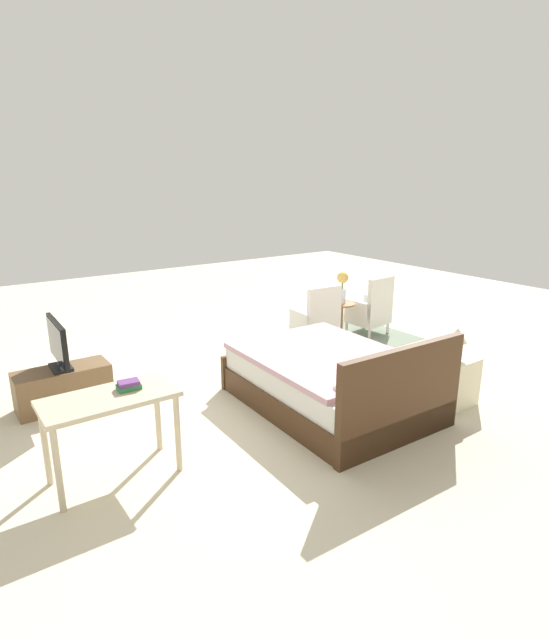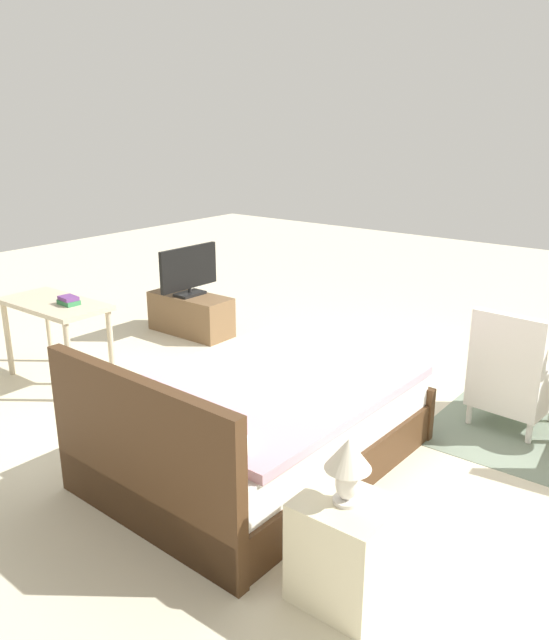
{
  "view_description": "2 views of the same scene",
  "coord_description": "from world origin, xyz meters",
  "px_view_note": "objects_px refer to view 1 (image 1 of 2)",
  "views": [
    {
      "loc": [
        3.15,
        4.62,
        2.39
      ],
      "look_at": [
        -0.0,
        0.17,
        0.83
      ],
      "focal_mm": 28.0,
      "sensor_mm": 36.0,
      "label": 1
    },
    {
      "loc": [
        -2.59,
        3.84,
        2.23
      ],
      "look_at": [
        0.19,
        0.27,
        0.78
      ],
      "focal_mm": 35.0,
      "sensor_mm": 36.0,
      "label": 2
    }
  ],
  "objects_px": {
    "nightstand": "(452,381)",
    "tv_flatscreen": "(58,344)",
    "bed": "(332,381)",
    "armchair_by_window_left": "(371,310)",
    "side_table": "(341,316)",
    "table_lamp": "(457,339)",
    "flower_vase": "(342,284)",
    "tv_stand": "(63,387)",
    "book_stack": "(129,385)",
    "armchair_by_window_right": "(317,322)",
    "vanity_desk": "(110,408)"
  },
  "relations": [
    {
      "from": "side_table",
      "to": "tv_flatscreen",
      "type": "relative_size",
      "value": 0.72
    },
    {
      "from": "tv_stand",
      "to": "book_stack",
      "type": "distance_m",
      "value": 1.72
    },
    {
      "from": "armchair_by_window_left",
      "to": "tv_stand",
      "type": "relative_size",
      "value": 0.96
    },
    {
      "from": "bed",
      "to": "tv_stand",
      "type": "bearing_deg",
      "value": -36.04
    },
    {
      "from": "flower_vase",
      "to": "table_lamp",
      "type": "height_order",
      "value": "flower_vase"
    },
    {
      "from": "flower_vase",
      "to": "vanity_desk",
      "type": "bearing_deg",
      "value": 22.32
    },
    {
      "from": "book_stack",
      "to": "flower_vase",
      "type": "bearing_deg",
      "value": -157.17
    },
    {
      "from": "flower_vase",
      "to": "book_stack",
      "type": "bearing_deg",
      "value": 22.83
    },
    {
      "from": "tv_stand",
      "to": "tv_flatscreen",
      "type": "distance_m",
      "value": 0.49
    },
    {
      "from": "armchair_by_window_left",
      "to": "nightstand",
      "type": "distance_m",
      "value": 2.58
    },
    {
      "from": "tv_flatscreen",
      "to": "armchair_by_window_left",
      "type": "bearing_deg",
      "value": 179.07
    },
    {
      "from": "nightstand",
      "to": "table_lamp",
      "type": "distance_m",
      "value": 0.48
    },
    {
      "from": "armchair_by_window_left",
      "to": "flower_vase",
      "type": "bearing_deg",
      "value": -8.25
    },
    {
      "from": "armchair_by_window_right",
      "to": "nightstand",
      "type": "distance_m",
      "value": 2.32
    },
    {
      "from": "side_table",
      "to": "flower_vase",
      "type": "height_order",
      "value": "flower_vase"
    },
    {
      "from": "armchair_by_window_right",
      "to": "tv_stand",
      "type": "height_order",
      "value": "armchair_by_window_right"
    },
    {
      "from": "armchair_by_window_left",
      "to": "tv_stand",
      "type": "bearing_deg",
      "value": -0.93
    },
    {
      "from": "side_table",
      "to": "vanity_desk",
      "type": "xyz_separation_m",
      "value": [
        4.03,
        1.65,
        0.27
      ]
    },
    {
      "from": "table_lamp",
      "to": "tv_flatscreen",
      "type": "distance_m",
      "value": 4.2
    },
    {
      "from": "side_table",
      "to": "tv_stand",
      "type": "distance_m",
      "value": 4.04
    },
    {
      "from": "armchair_by_window_right",
      "to": "flower_vase",
      "type": "bearing_deg",
      "value": -171.72
    },
    {
      "from": "tv_stand",
      "to": "bed",
      "type": "bearing_deg",
      "value": 143.96
    },
    {
      "from": "table_lamp",
      "to": "vanity_desk",
      "type": "bearing_deg",
      "value": -12.17
    },
    {
      "from": "armchair_by_window_left",
      "to": "book_stack",
      "type": "bearing_deg",
      "value": 19.27
    },
    {
      "from": "armchair_by_window_right",
      "to": "table_lamp",
      "type": "height_order",
      "value": "armchair_by_window_right"
    },
    {
      "from": "tv_stand",
      "to": "vanity_desk",
      "type": "height_order",
      "value": "vanity_desk"
    },
    {
      "from": "bed",
      "to": "nightstand",
      "type": "relative_size",
      "value": 3.99
    },
    {
      "from": "tv_stand",
      "to": "armchair_by_window_right",
      "type": "bearing_deg",
      "value": 178.78
    },
    {
      "from": "bed",
      "to": "armchair_by_window_left",
      "type": "height_order",
      "value": "bed"
    },
    {
      "from": "armchair_by_window_left",
      "to": "flower_vase",
      "type": "relative_size",
      "value": 1.93
    },
    {
      "from": "side_table",
      "to": "nightstand",
      "type": "height_order",
      "value": "side_table"
    },
    {
      "from": "flower_vase",
      "to": "book_stack",
      "type": "relative_size",
      "value": 2.53
    },
    {
      "from": "armchair_by_window_right",
      "to": "nightstand",
      "type": "height_order",
      "value": "armchair_by_window_right"
    },
    {
      "from": "bed",
      "to": "flower_vase",
      "type": "relative_size",
      "value": 4.48
    },
    {
      "from": "armchair_by_window_left",
      "to": "nightstand",
      "type": "bearing_deg",
      "value": 63.84
    },
    {
      "from": "armchair_by_window_left",
      "to": "table_lamp",
      "type": "xyz_separation_m",
      "value": [
        1.14,
        2.32,
        0.37
      ]
    },
    {
      "from": "bed",
      "to": "table_lamp",
      "type": "xyz_separation_m",
      "value": [
        -1.12,
        0.69,
        0.45
      ]
    },
    {
      "from": "nightstand",
      "to": "table_lamp",
      "type": "bearing_deg",
      "value": 90.0
    },
    {
      "from": "side_table",
      "to": "vanity_desk",
      "type": "distance_m",
      "value": 4.36
    },
    {
      "from": "tv_stand",
      "to": "vanity_desk",
      "type": "xyz_separation_m",
      "value": [
        -0.01,
        1.65,
        0.41
      ]
    },
    {
      "from": "side_table",
      "to": "nightstand",
      "type": "bearing_deg",
      "value": 76.32
    },
    {
      "from": "book_stack",
      "to": "nightstand",
      "type": "bearing_deg",
      "value": 166.66
    },
    {
      "from": "table_lamp",
      "to": "book_stack",
      "type": "bearing_deg",
      "value": -13.36
    },
    {
      "from": "side_table",
      "to": "armchair_by_window_right",
      "type": "bearing_deg",
      "value": 8.28
    },
    {
      "from": "nightstand",
      "to": "vanity_desk",
      "type": "distance_m",
      "value": 3.54
    },
    {
      "from": "nightstand",
      "to": "tv_flatscreen",
      "type": "xyz_separation_m",
      "value": [
        3.46,
        -2.39,
        0.44
      ]
    },
    {
      "from": "side_table",
      "to": "book_stack",
      "type": "relative_size",
      "value": 2.97
    },
    {
      "from": "nightstand",
      "to": "side_table",
      "type": "bearing_deg",
      "value": -103.68
    },
    {
      "from": "tv_flatscreen",
      "to": "bed",
      "type": "bearing_deg",
      "value": 143.99
    },
    {
      "from": "side_table",
      "to": "table_lamp",
      "type": "relative_size",
      "value": 1.7
    }
  ]
}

